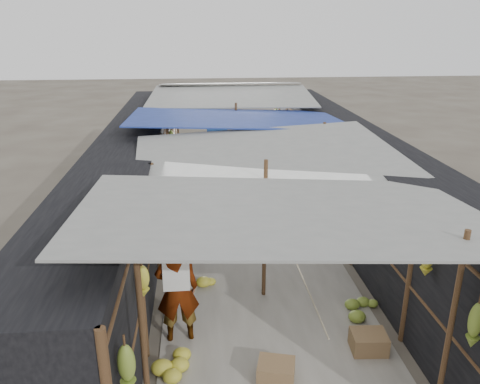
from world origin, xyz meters
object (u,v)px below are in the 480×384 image
object	(u,v)px
shopper_blue	(243,171)
black_basin	(307,210)
vendor_elderly	(177,289)
vendor_seated	(282,157)
crate_near	(276,372)

from	to	relation	value
shopper_blue	black_basin	bearing A→B (deg)	-43.02
black_basin	vendor_elderly	xyz separation A→B (m)	(-3.21, -4.96, 0.81)
black_basin	vendor_seated	bearing A→B (deg)	90.00
black_basin	vendor_elderly	bearing A→B (deg)	-122.86
crate_near	black_basin	distance (m)	6.31
crate_near	black_basin	bearing A→B (deg)	87.64
crate_near	shopper_blue	xyz separation A→B (m)	(0.22, 7.00, 0.77)
black_basin	shopper_blue	distance (m)	2.05
crate_near	shopper_blue	size ratio (longest dim) A/B	0.28
crate_near	vendor_seated	xyz separation A→B (m)	(1.84, 9.86, 0.33)
crate_near	shopper_blue	world-z (taller)	shopper_blue
crate_near	vendor_seated	size ratio (longest dim) A/B	0.53
shopper_blue	crate_near	bearing A→B (deg)	-103.92
vendor_elderly	vendor_seated	xyz separation A→B (m)	(3.21, 8.78, -0.43)
shopper_blue	vendor_seated	distance (m)	3.31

